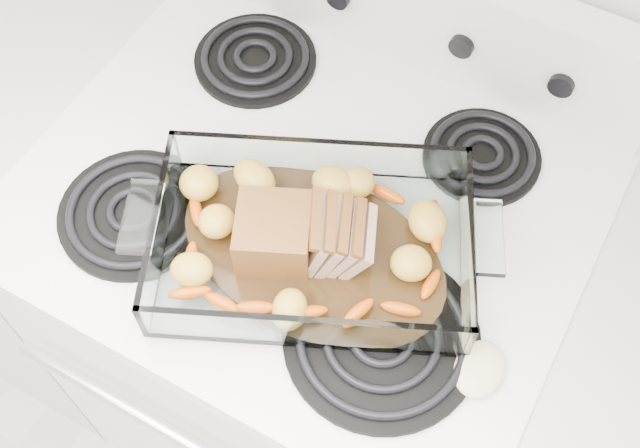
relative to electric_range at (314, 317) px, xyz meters
The scene contains 6 objects.
electric_range is the anchor object (origin of this frame).
counter_left 0.67m from the electric_range, behind, with size 0.58×0.68×0.93m.
baking_dish 0.50m from the electric_range, 60.45° to the right, with size 0.40×0.27×0.08m.
pork_roast 0.52m from the electric_range, 72.57° to the right, with size 0.18×0.09×0.08m.
roast_vegetables 0.50m from the electric_range, 51.29° to the right, with size 0.33×0.18×0.04m.
wooden_spoon 0.55m from the electric_range, 17.79° to the right, with size 0.15×0.26×0.02m.
Camera 1 is at (0.31, 1.12, 1.88)m, focal length 45.00 mm.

